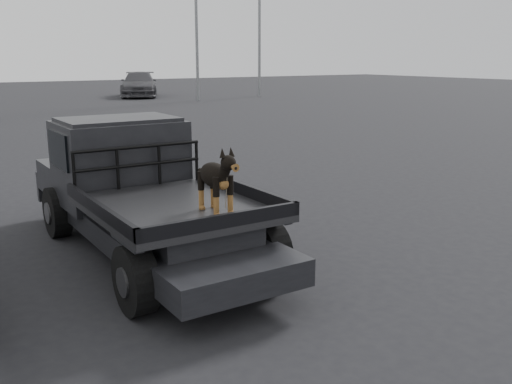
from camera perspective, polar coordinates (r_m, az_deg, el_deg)
ground at (r=6.73m, az=-9.75°, el=-10.13°), size 120.00×120.00×0.00m
flatbed_ute at (r=7.94m, az=-10.85°, el=-2.96°), size 2.00×5.40×0.92m
ute_cab at (r=8.61m, az=-13.51°, el=4.33°), size 1.72×1.30×0.88m
headache_rack at (r=7.95m, az=-11.62°, el=2.48°), size 1.80×0.08×0.55m
dog at (r=6.50m, az=-4.09°, el=1.16°), size 0.32×0.60×0.74m
distant_car_b at (r=39.93m, az=-11.61°, el=10.50°), size 4.37×6.12×1.64m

